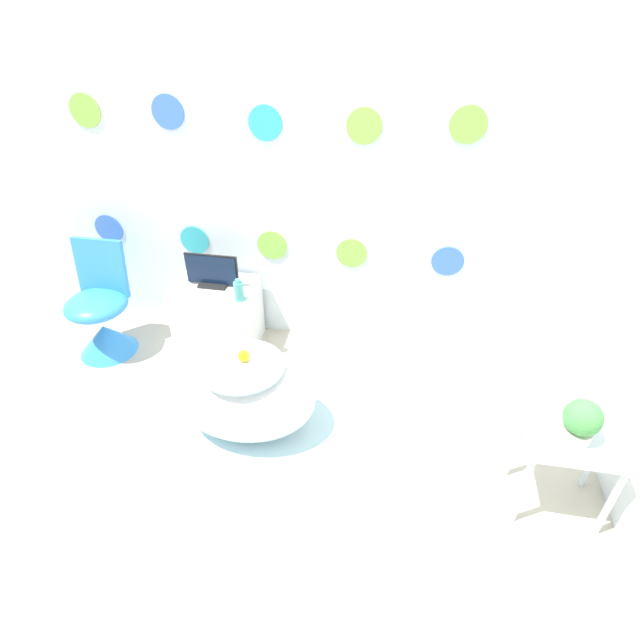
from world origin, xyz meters
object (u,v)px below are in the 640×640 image
Objects in this scene: chair at (102,320)px; vase at (239,291)px; potted_plant_left at (582,421)px; bathtub at (246,394)px; tv at (212,272)px.

chair is 1.04m from vase.
potted_plant_left is at bearing -14.86° from chair.
bathtub is 0.71m from vase.
chair reaches higher than potted_plant_left.
potted_plant_left is at bearing -24.23° from vase.
chair is 2.19× the size of tv.
vase is 0.71× the size of potted_plant_left.
potted_plant_left is (1.89, -0.85, 0.04)m from vase.
vase is at bearing -32.40° from tv.
potted_plant_left is at bearing -25.19° from tv.
bathtub is at bearing -23.43° from chair.
tv is at bearing 16.92° from chair.
bathtub is 5.35× the size of vase.
vase is (-0.21, 0.60, 0.32)m from bathtub.
bathtub is 1.73m from potted_plant_left.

